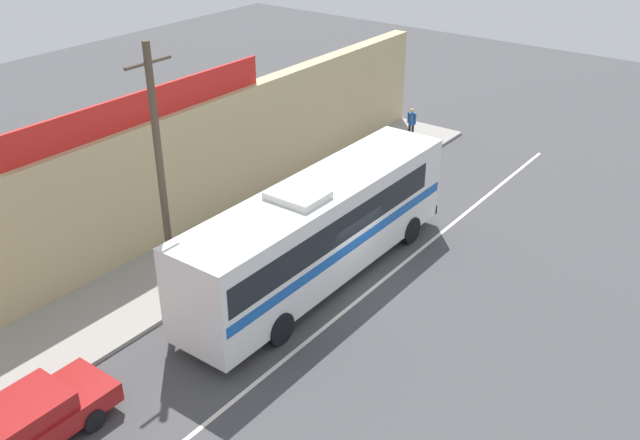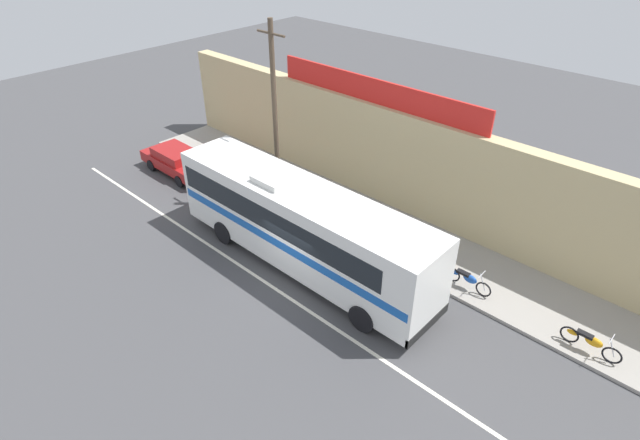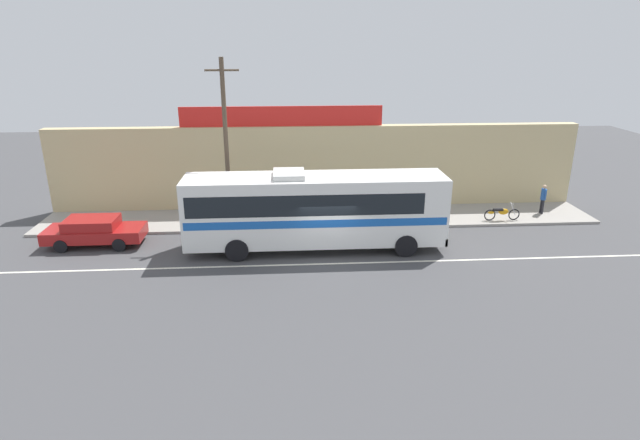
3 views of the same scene
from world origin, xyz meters
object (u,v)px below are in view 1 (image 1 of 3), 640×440
Objects in this scene: utility_pole at (162,181)px; motorcycle_black at (400,153)px; parked_car at (24,424)px; intercity_bus at (319,227)px; pedestrian_by_curb at (412,122)px; motorcycle_purple at (342,185)px.

utility_pole is 14.97m from motorcycle_black.
utility_pole reaches higher than parked_car.
intercity_bus is at bearing -6.40° from parked_car.
motorcycle_black is at bearing 1.22° from utility_pole.
motorcycle_black is (20.77, 1.82, -0.17)m from parked_car.
intercity_bus is 5.51m from utility_pole.
parked_car is 23.67m from pedestrian_by_curb.
motorcycle_black is at bearing -159.74° from pedestrian_by_curb.
utility_pole reaches higher than motorcycle_purple.
intercity_bus reaches higher than pedestrian_by_curb.
motorcycle_purple is 7.31m from pedestrian_by_curb.
pedestrian_by_curb is at bearing 4.38° from utility_pole.
motorcycle_black is 2.95m from pedestrian_by_curb.
utility_pole reaches higher than motorcycle_black.
pedestrian_by_curb is at bearing 6.96° from motorcycle_purple.
pedestrian_by_curb is (17.16, 1.31, -3.43)m from utility_pole.
utility_pole is (-4.13, 2.69, 2.46)m from intercity_bus.
motorcycle_black is 1.19× the size of pedestrian_by_curb.
motorcycle_black is (4.51, -0.12, 0.00)m from motorcycle_purple.
utility_pole is 4.34× the size of motorcycle_black.
parked_car is at bearing -166.54° from utility_pole.
intercity_bus is 6.11× the size of motorcycle_black.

